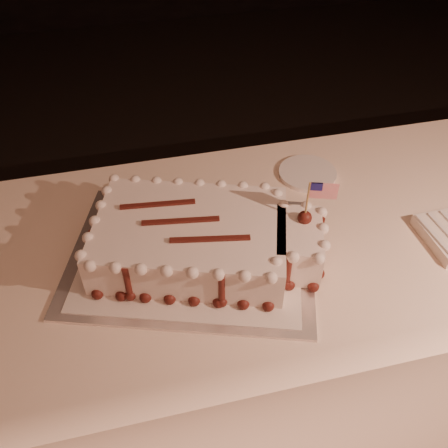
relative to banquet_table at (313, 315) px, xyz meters
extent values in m
cube|color=#FFE0C5|center=(0.00, 0.00, 0.00)|extent=(2.40, 0.80, 0.75)
cube|color=silver|center=(-0.37, -0.02, 0.38)|extent=(0.69, 0.60, 0.01)
cube|color=white|center=(-0.37, -0.02, 0.38)|extent=(0.62, 0.54, 0.00)
cube|color=white|center=(-0.37, -0.02, 0.44)|extent=(0.51, 0.41, 0.10)
cube|color=white|center=(-0.13, -0.10, 0.44)|extent=(0.15, 0.19, 0.10)
sphere|color=#5A1D16|center=(-0.59, -0.09, 0.39)|extent=(0.03, 0.03, 0.03)
sphere|color=#5A1D16|center=(-0.54, -0.11, 0.39)|extent=(0.03, 0.03, 0.03)
sphere|color=#5A1D16|center=(-0.49, -0.13, 0.39)|extent=(0.03, 0.03, 0.03)
sphere|color=#5A1D16|center=(-0.44, -0.15, 0.39)|extent=(0.03, 0.03, 0.03)
sphere|color=#5A1D16|center=(-0.39, -0.16, 0.39)|extent=(0.03, 0.03, 0.03)
sphere|color=#5A1D16|center=(-0.34, -0.18, 0.39)|extent=(0.03, 0.03, 0.03)
sphere|color=#5A1D16|center=(-0.29, -0.20, 0.39)|extent=(0.03, 0.03, 0.03)
sphere|color=#5A1D16|center=(-0.23, -0.21, 0.39)|extent=(0.03, 0.03, 0.03)
sphere|color=#5A1D16|center=(-0.21, -0.18, 0.39)|extent=(0.03, 0.03, 0.03)
sphere|color=#5A1D16|center=(-0.17, -0.17, 0.39)|extent=(0.03, 0.03, 0.03)
sphere|color=#5A1D16|center=(-0.12, -0.19, 0.39)|extent=(0.03, 0.03, 0.03)
sphere|color=#5A1D16|center=(-0.09, -0.15, 0.39)|extent=(0.03, 0.03, 0.03)
sphere|color=#5A1D16|center=(-0.08, -0.10, 0.39)|extent=(0.03, 0.03, 0.03)
sphere|color=#5A1D16|center=(-0.06, -0.05, 0.39)|extent=(0.03, 0.03, 0.03)
sphere|color=#5A1D16|center=(-0.09, -0.02, 0.39)|extent=(0.03, 0.03, 0.03)
sphere|color=#5A1D16|center=(-0.14, 0.00, 0.39)|extent=(0.03, 0.03, 0.03)
sphere|color=#5A1D16|center=(-0.14, 0.04, 0.39)|extent=(0.03, 0.03, 0.03)
sphere|color=#5A1D16|center=(-0.16, 0.07, 0.39)|extent=(0.03, 0.03, 0.03)
sphere|color=#5A1D16|center=(-0.21, 0.09, 0.39)|extent=(0.03, 0.03, 0.03)
sphere|color=#5A1D16|center=(-0.27, 0.10, 0.39)|extent=(0.03, 0.03, 0.03)
sphere|color=#5A1D16|center=(-0.32, 0.12, 0.39)|extent=(0.03, 0.03, 0.03)
sphere|color=#5A1D16|center=(-0.37, 0.14, 0.39)|extent=(0.03, 0.03, 0.03)
sphere|color=#5A1D16|center=(-0.42, 0.15, 0.39)|extent=(0.03, 0.03, 0.03)
sphere|color=#5A1D16|center=(-0.47, 0.17, 0.39)|extent=(0.03, 0.03, 0.03)
sphere|color=#5A1D16|center=(-0.52, 0.19, 0.39)|extent=(0.03, 0.03, 0.03)
sphere|color=#5A1D16|center=(-0.54, 0.15, 0.39)|extent=(0.03, 0.03, 0.03)
sphere|color=#5A1D16|center=(-0.56, 0.09, 0.39)|extent=(0.03, 0.03, 0.03)
sphere|color=#5A1D16|center=(-0.58, 0.04, 0.39)|extent=(0.03, 0.03, 0.03)
sphere|color=#5A1D16|center=(-0.59, -0.01, 0.39)|extent=(0.03, 0.03, 0.03)
sphere|color=#5A1D16|center=(-0.61, -0.06, 0.39)|extent=(0.03, 0.03, 0.03)
sphere|color=white|center=(-0.59, -0.09, 0.48)|extent=(0.03, 0.03, 0.03)
sphere|color=white|center=(-0.54, -0.11, 0.48)|extent=(0.03, 0.03, 0.03)
sphere|color=white|center=(-0.49, -0.13, 0.48)|extent=(0.03, 0.03, 0.03)
sphere|color=white|center=(-0.44, -0.15, 0.48)|extent=(0.03, 0.03, 0.03)
sphere|color=white|center=(-0.39, -0.16, 0.48)|extent=(0.03, 0.03, 0.03)
sphere|color=white|center=(-0.34, -0.18, 0.48)|extent=(0.03, 0.03, 0.03)
sphere|color=white|center=(-0.29, -0.20, 0.48)|extent=(0.03, 0.03, 0.03)
sphere|color=white|center=(-0.23, -0.21, 0.48)|extent=(0.03, 0.03, 0.03)
sphere|color=white|center=(-0.21, -0.18, 0.48)|extent=(0.03, 0.03, 0.03)
sphere|color=white|center=(-0.17, -0.17, 0.48)|extent=(0.03, 0.03, 0.03)
sphere|color=white|center=(-0.12, -0.19, 0.48)|extent=(0.03, 0.03, 0.03)
sphere|color=white|center=(-0.09, -0.15, 0.48)|extent=(0.03, 0.03, 0.03)
sphere|color=white|center=(-0.08, -0.10, 0.48)|extent=(0.03, 0.03, 0.03)
sphere|color=white|center=(-0.06, -0.05, 0.48)|extent=(0.03, 0.03, 0.03)
sphere|color=white|center=(-0.09, -0.02, 0.48)|extent=(0.03, 0.03, 0.03)
sphere|color=white|center=(-0.14, 0.00, 0.48)|extent=(0.03, 0.03, 0.03)
sphere|color=white|center=(-0.14, 0.04, 0.48)|extent=(0.03, 0.03, 0.03)
sphere|color=white|center=(-0.16, 0.07, 0.48)|extent=(0.03, 0.03, 0.03)
sphere|color=white|center=(-0.21, 0.09, 0.48)|extent=(0.03, 0.03, 0.03)
sphere|color=white|center=(-0.27, 0.10, 0.48)|extent=(0.03, 0.03, 0.03)
sphere|color=white|center=(-0.32, 0.12, 0.48)|extent=(0.03, 0.03, 0.03)
sphere|color=white|center=(-0.37, 0.14, 0.48)|extent=(0.03, 0.03, 0.03)
sphere|color=white|center=(-0.42, 0.15, 0.48)|extent=(0.03, 0.03, 0.03)
sphere|color=white|center=(-0.47, 0.17, 0.48)|extent=(0.03, 0.03, 0.03)
sphere|color=white|center=(-0.52, 0.19, 0.48)|extent=(0.03, 0.03, 0.03)
sphere|color=white|center=(-0.54, 0.15, 0.48)|extent=(0.03, 0.03, 0.03)
sphere|color=white|center=(-0.56, 0.09, 0.48)|extent=(0.03, 0.03, 0.03)
sphere|color=white|center=(-0.58, 0.04, 0.48)|extent=(0.03, 0.03, 0.03)
sphere|color=white|center=(-0.59, -0.01, 0.48)|extent=(0.03, 0.03, 0.03)
sphere|color=white|center=(-0.61, -0.06, 0.48)|extent=(0.03, 0.03, 0.03)
cylinder|color=#5A1D16|center=(-0.52, -0.12, 0.44)|extent=(0.01, 0.01, 0.10)
sphere|color=#5A1D16|center=(-0.52, -0.12, 0.40)|extent=(0.02, 0.02, 0.02)
cylinder|color=#5A1D16|center=(-0.33, -0.18, 0.44)|extent=(0.01, 0.01, 0.10)
sphere|color=#5A1D16|center=(-0.33, -0.18, 0.40)|extent=(0.02, 0.02, 0.02)
cylinder|color=#5A1D16|center=(-0.18, -0.17, 0.44)|extent=(0.01, 0.01, 0.10)
sphere|color=#5A1D16|center=(-0.18, -0.17, 0.40)|extent=(0.02, 0.02, 0.02)
cylinder|color=#5A1D16|center=(-0.07, -0.07, 0.44)|extent=(0.01, 0.01, 0.10)
sphere|color=#5A1D16|center=(-0.07, -0.07, 0.40)|extent=(0.02, 0.02, 0.02)
cylinder|color=#5A1D16|center=(-0.13, 0.06, 0.44)|extent=(0.01, 0.01, 0.10)
sphere|color=#5A1D16|center=(-0.13, 0.06, 0.40)|extent=(0.02, 0.02, 0.02)
cylinder|color=#5A1D16|center=(-0.32, 0.12, 0.44)|extent=(0.01, 0.01, 0.10)
sphere|color=#5A1D16|center=(-0.32, 0.12, 0.40)|extent=(0.02, 0.02, 0.02)
cylinder|color=#5A1D16|center=(-0.51, 0.19, 0.44)|extent=(0.01, 0.01, 0.10)
sphere|color=#5A1D16|center=(-0.51, 0.19, 0.40)|extent=(0.02, 0.02, 0.02)
cylinder|color=#5A1D16|center=(-0.59, 0.01, 0.44)|extent=(0.01, 0.01, 0.10)
sphere|color=#5A1D16|center=(-0.59, 0.01, 0.40)|extent=(0.02, 0.02, 0.02)
cube|color=#5A1D16|center=(-0.43, 0.06, 0.49)|extent=(0.18, 0.03, 0.01)
cube|color=#5A1D16|center=(-0.39, -0.01, 0.49)|extent=(0.18, 0.04, 0.01)
cube|color=#5A1D16|center=(-0.33, -0.08, 0.49)|extent=(0.18, 0.04, 0.01)
sphere|color=#5A1D16|center=(-0.11, -0.07, 0.50)|extent=(0.03, 0.03, 0.03)
cylinder|color=tan|center=(-0.11, -0.07, 0.54)|extent=(0.00, 0.00, 0.12)
cube|color=red|center=(-0.08, -0.08, 0.58)|extent=(0.06, 0.02, 0.04)
cube|color=navy|center=(-0.10, -0.07, 0.59)|extent=(0.03, 0.01, 0.02)
cube|color=white|center=(0.22, -0.11, 0.41)|extent=(0.02, 0.15, 0.01)
cube|color=white|center=(0.25, -0.11, 0.41)|extent=(0.02, 0.15, 0.01)
cylinder|color=white|center=(0.02, 0.22, 0.38)|extent=(0.17, 0.17, 0.01)
camera|label=1|loc=(-0.48, -0.84, 1.26)|focal=40.00mm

